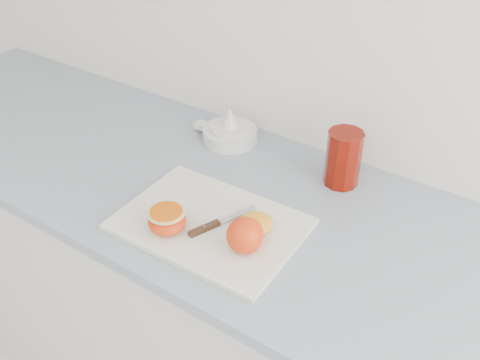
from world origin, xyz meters
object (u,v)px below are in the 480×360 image
(citrus_juicer, at_px, (229,132))
(red_tumbler, at_px, (343,160))
(cutting_board, at_px, (210,224))
(half_orange, at_px, (167,220))
(counter, at_px, (251,329))

(citrus_juicer, height_order, red_tumbler, red_tumbler)
(cutting_board, xyz_separation_m, half_orange, (-0.06, -0.07, 0.03))
(counter, bearing_deg, red_tumbler, 55.53)
(red_tumbler, bearing_deg, citrus_juicer, 178.30)
(half_orange, xyz_separation_m, red_tumbler, (0.22, 0.38, 0.03))
(citrus_juicer, xyz_separation_m, red_tumbler, (0.34, -0.01, 0.04))
(cutting_board, height_order, half_orange, half_orange)
(counter, xyz_separation_m, cutting_board, (-0.03, -0.12, 0.45))
(counter, bearing_deg, citrus_juicer, 136.29)
(counter, bearing_deg, half_orange, -115.67)
(cutting_board, relative_size, half_orange, 4.77)
(half_orange, distance_m, red_tumbler, 0.44)
(counter, xyz_separation_m, half_orange, (-0.09, -0.19, 0.48))
(citrus_juicer, bearing_deg, half_orange, -73.56)
(citrus_juicer, bearing_deg, red_tumbler, -1.70)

